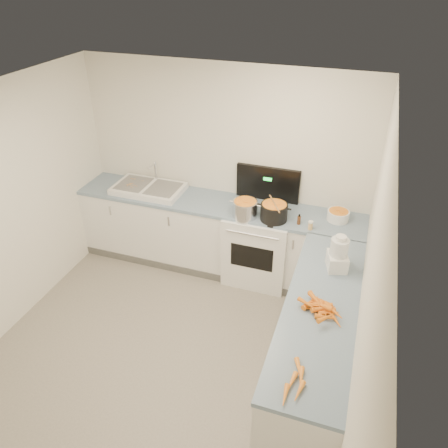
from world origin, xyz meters
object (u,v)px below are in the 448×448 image
(sink, at_px, (149,188))
(black_pot, at_px, (274,213))
(extract_bottle, at_px, (299,220))
(mixing_bowl, at_px, (338,215))
(stove, at_px, (259,244))
(steel_pot, at_px, (245,209))
(spice_jar, at_px, (310,226))
(food_processor, at_px, (338,255))

(sink, relative_size, black_pot, 2.87)
(sink, bearing_deg, extract_bottle, -5.00)
(mixing_bowl, height_order, extract_bottle, mixing_bowl)
(stove, bearing_deg, black_pot, -39.02)
(black_pot, bearing_deg, mixing_bowl, 18.45)
(stove, height_order, steel_pot, stove)
(sink, height_order, mixing_bowl, sink)
(steel_pot, xyz_separation_m, extract_bottle, (0.61, 0.02, -0.03))
(steel_pot, bearing_deg, mixing_bowl, 14.05)
(steel_pot, bearing_deg, stove, 51.12)
(stove, height_order, spice_jar, stove)
(black_pot, bearing_deg, extract_bottle, -0.48)
(stove, bearing_deg, extract_bottle, -17.99)
(food_processor, bearing_deg, spice_jar, 119.76)
(sink, distance_m, steel_pot, 1.32)
(black_pot, xyz_separation_m, spice_jar, (0.42, -0.07, -0.04))
(stove, distance_m, steel_pot, 0.59)
(extract_bottle, relative_size, spice_jar, 1.15)
(sink, xyz_separation_m, extract_bottle, (1.92, -0.17, 0.01))
(black_pot, distance_m, mixing_bowl, 0.72)
(mixing_bowl, distance_m, extract_bottle, 0.46)
(steel_pot, xyz_separation_m, black_pot, (0.33, 0.02, 0.00))
(stove, relative_size, sink, 1.58)
(stove, distance_m, sink, 1.54)
(spice_jar, bearing_deg, sink, 173.47)
(sink, distance_m, black_pot, 1.64)
(sink, relative_size, extract_bottle, 8.82)
(mixing_bowl, relative_size, spice_jar, 2.88)
(stove, xyz_separation_m, food_processor, (0.95, -0.82, 0.62))
(mixing_bowl, relative_size, food_processor, 0.67)
(sink, xyz_separation_m, spice_jar, (2.06, -0.24, 0.00))
(mixing_bowl, height_order, food_processor, food_processor)
(food_processor, bearing_deg, extract_bottle, 125.74)
(stove, height_order, black_pot, stove)
(black_pot, xyz_separation_m, food_processor, (0.77, -0.67, 0.07))
(sink, distance_m, mixing_bowl, 2.31)
(mixing_bowl, distance_m, food_processor, 0.91)
(steel_pot, distance_m, food_processor, 1.27)
(black_pot, bearing_deg, steel_pot, -175.62)
(stove, distance_m, black_pot, 0.60)
(stove, bearing_deg, spice_jar, -19.93)
(stove, distance_m, spice_jar, 0.82)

